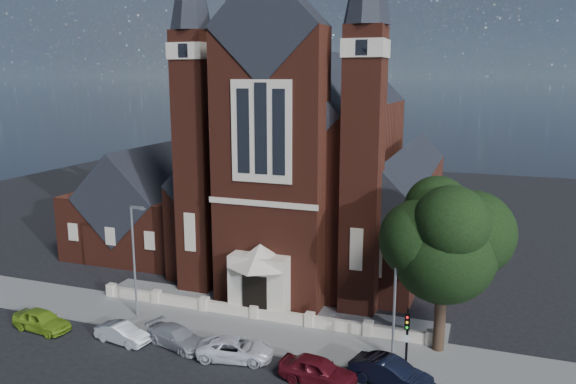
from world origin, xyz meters
name	(u,v)px	position (x,y,z in m)	size (l,w,h in m)	color
ground	(295,279)	(0.00, 15.00, 0.00)	(120.00, 120.00, 0.00)	black
pavement_strip	(244,331)	(0.00, 4.50, 0.00)	(60.00, 5.00, 0.12)	slate
forecourt_paving	(266,308)	(0.00, 8.50, 0.00)	(26.00, 3.00, 0.14)	slate
forecourt_wall	(255,319)	(0.00, 6.50, 0.00)	(24.00, 0.40, 0.90)	beige
church	(322,168)	(0.00, 22.94, 8.19)	(20.01, 34.90, 29.20)	#552216
parish_hall	(149,210)	(-16.00, 18.00, 4.01)	(12.00, 12.20, 10.24)	#552216
street_tree	(445,245)	(12.60, 5.71, 6.96)	(6.40, 6.60, 10.70)	black
street_lamp_left	(135,255)	(-7.91, 4.00, 4.60)	(1.16, 0.22, 8.09)	gray
street_lamp_right	(397,287)	(10.09, 4.00, 4.60)	(1.16, 0.22, 8.09)	gray
traffic_signal	(407,333)	(11.00, 2.43, 2.58)	(0.28, 0.42, 4.00)	black
car_lime_van	(42,320)	(-12.76, 0.05, 0.72)	(1.69, 4.21, 1.43)	#80AE22
car_silver_a	(122,333)	(-6.62, 0.40, 0.61)	(1.30, 3.72, 1.23)	#B8BCC0
car_silver_b	(177,337)	(-3.05, 1.11, 0.64)	(1.78, 4.38, 1.27)	#999BA1
car_white_suv	(236,349)	(1.13, 0.86, 0.64)	(2.14, 4.63, 1.29)	white
car_dark_red	(318,370)	(6.53, -0.03, 0.75)	(1.78, 4.42, 1.50)	#5E1019
car_navy	(391,373)	(10.40, 1.04, 0.76)	(1.60, 4.58, 1.51)	black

